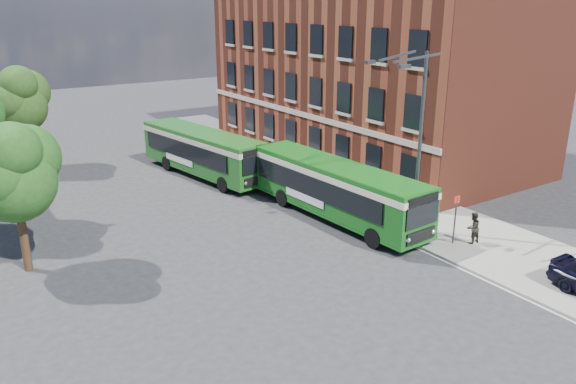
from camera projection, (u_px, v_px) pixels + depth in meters
ground at (307, 243)px, 27.34m from camera, size 120.00×120.00×0.00m
pavement at (323, 177)px, 37.30m from camera, size 6.00×48.00×0.15m
kerb_line at (284, 186)px, 35.72m from camera, size 0.12×48.00×0.01m
brick_office at (367, 61)px, 41.92m from camera, size 12.10×26.00×14.20m
street_lamp at (415, 142)px, 26.77m from camera, size 2.96×2.38×9.00m
bus_stop_sign at (455, 217)px, 26.49m from camera, size 0.35×0.08×2.52m
bus_front at (335, 185)px, 29.95m from camera, size 3.25×12.15×3.02m
bus_rear at (203, 149)px, 37.36m from camera, size 4.24×11.51×3.02m
pedestrian_a at (399, 213)px, 28.24m from camera, size 0.72×0.53×1.82m
pedestrian_b at (473, 228)px, 26.72m from camera, size 0.79×0.63×1.55m
tree_left at (14, 171)px, 23.11m from camera, size 3.96×3.76×6.68m
tree_right at (20, 99)px, 38.19m from camera, size 4.26×4.05×7.19m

